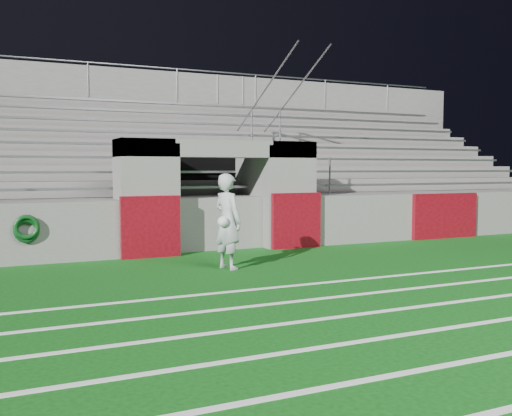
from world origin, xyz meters
name	(u,v)px	position (x,y,z in m)	size (l,w,h in m)	color
ground	(287,274)	(0.00, 0.00, 0.00)	(90.00, 90.00, 0.00)	#0C4910
field_markings	(508,354)	(0.00, -5.00, 0.01)	(28.00, 8.09, 0.01)	white
stadium_structure	(167,183)	(0.00, 7.97, 1.49)	(26.00, 8.48, 5.42)	slate
goalkeeper_with_ball	(228,221)	(-0.79, 0.96, 0.92)	(0.62, 0.77, 1.85)	#A8AEB2
hose_coil	(26,229)	(-4.31, 2.92, 0.75)	(0.50, 0.14, 0.57)	#0B3815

